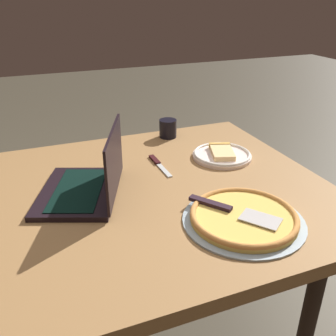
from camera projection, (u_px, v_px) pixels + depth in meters
The scene contains 6 objects.
dining_table at pixel (156, 206), 1.32m from camera, with size 1.18×1.06×0.77m.
laptop at pixel (89, 182), 1.23m from camera, with size 0.36×0.41×0.23m.
pizza_plate at pixel (222, 154), 1.52m from camera, with size 0.24×0.24×0.04m.
pizza_tray at pixel (243, 217), 1.10m from camera, with size 0.36×0.36×0.03m.
table_knife at pixel (158, 164), 1.46m from camera, with size 0.02×0.20×0.01m.
drink_cup at pixel (168, 128), 1.71m from camera, with size 0.08×0.08×0.08m.
Camera 1 is at (0.38, 1.06, 1.40)m, focal length 39.81 mm.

